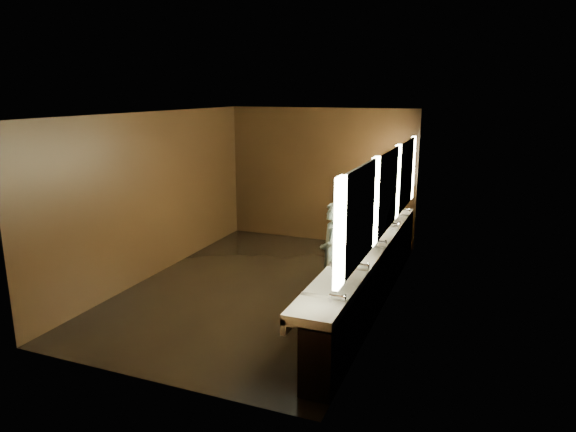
# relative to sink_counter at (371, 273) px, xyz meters

# --- Properties ---
(floor) EXTENTS (6.00, 6.00, 0.00)m
(floor) POSITION_rel_sink_counter_xyz_m (-1.79, 0.00, -0.50)
(floor) COLOR black
(floor) RESTS_ON ground
(ceiling) EXTENTS (4.00, 6.00, 0.02)m
(ceiling) POSITION_rel_sink_counter_xyz_m (-1.79, 0.00, 2.30)
(ceiling) COLOR #2D2D2B
(ceiling) RESTS_ON wall_back
(wall_back) EXTENTS (4.00, 0.02, 2.80)m
(wall_back) POSITION_rel_sink_counter_xyz_m (-1.79, 3.00, 0.90)
(wall_back) COLOR black
(wall_back) RESTS_ON floor
(wall_front) EXTENTS (4.00, 0.02, 2.80)m
(wall_front) POSITION_rel_sink_counter_xyz_m (-1.79, -3.00, 0.90)
(wall_front) COLOR black
(wall_front) RESTS_ON floor
(wall_left) EXTENTS (0.02, 6.00, 2.80)m
(wall_left) POSITION_rel_sink_counter_xyz_m (-3.79, 0.00, 0.90)
(wall_left) COLOR black
(wall_left) RESTS_ON floor
(wall_right) EXTENTS (0.02, 6.00, 2.80)m
(wall_right) POSITION_rel_sink_counter_xyz_m (0.21, 0.00, 0.90)
(wall_right) COLOR black
(wall_right) RESTS_ON floor
(sink_counter) EXTENTS (0.55, 5.40, 1.01)m
(sink_counter) POSITION_rel_sink_counter_xyz_m (0.00, 0.00, 0.00)
(sink_counter) COLOR black
(sink_counter) RESTS_ON floor
(mirror_band) EXTENTS (0.06, 5.03, 1.15)m
(mirror_band) POSITION_rel_sink_counter_xyz_m (0.19, -0.00, 1.25)
(mirror_band) COLOR #FAF7C0
(mirror_band) RESTS_ON wall_right
(person) EXTENTS (0.48, 0.63, 1.55)m
(person) POSITION_rel_sink_counter_xyz_m (-0.57, -0.13, 0.28)
(person) COLOR #8DC1D2
(person) RESTS_ON floor
(trash_bin) EXTENTS (0.46, 0.46, 0.61)m
(trash_bin) POSITION_rel_sink_counter_xyz_m (-0.22, -1.90, -0.19)
(trash_bin) COLOR black
(trash_bin) RESTS_ON floor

